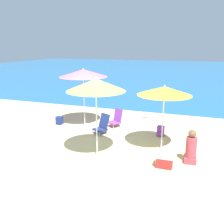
# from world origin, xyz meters

# --- Properties ---
(ground_plane) EXTENTS (60.00, 60.00, 0.00)m
(ground_plane) POSITION_xyz_m (0.00, 0.00, 0.00)
(ground_plane) COLOR #D1BA89
(sea_water) EXTENTS (60.00, 40.00, 0.01)m
(sea_water) POSITION_xyz_m (0.00, 25.17, 0.00)
(sea_water) COLOR #23669E
(sea_water) RESTS_ON ground
(beach_umbrella_yellow) EXTENTS (1.58, 1.58, 1.98)m
(beach_umbrella_yellow) POSITION_xyz_m (1.89, 1.05, 1.81)
(beach_umbrella_yellow) COLOR white
(beach_umbrella_yellow) RESTS_ON ground
(beach_umbrella_pink) EXTENTS (1.84, 1.84, 2.24)m
(beach_umbrella_pink) POSITION_xyz_m (-1.37, 2.42, 2.06)
(beach_umbrella_pink) COLOR white
(beach_umbrella_pink) RESTS_ON ground
(beach_umbrella_lime) EXTENTS (1.62, 1.62, 2.26)m
(beach_umbrella_lime) POSITION_xyz_m (0.21, -0.05, 2.05)
(beach_umbrella_lime) COLOR white
(beach_umbrella_lime) RESTS_ON ground
(beach_chair_navy) EXTENTS (0.63, 0.66, 0.70)m
(beach_chair_navy) POSITION_xyz_m (-0.35, 1.75, 0.32)
(beach_chair_navy) COLOR silver
(beach_chair_navy) RESTS_ON ground
(beach_chair_purple) EXTENTS (0.62, 0.63, 0.69)m
(beach_chair_purple) POSITION_xyz_m (-0.13, 2.66, 0.32)
(beach_chair_purple) COLOR silver
(beach_chair_purple) RESTS_ON ground
(person_seated_near) EXTENTS (0.34, 0.39, 0.93)m
(person_seated_near) POSITION_xyz_m (2.77, 0.40, 0.40)
(person_seated_near) COLOR #BF3F4C
(person_seated_near) RESTS_ON ground
(backpack_purple) EXTENTS (0.24, 0.25, 0.36)m
(backpack_purple) POSITION_xyz_m (1.69, 2.16, 0.17)
(backpack_purple) COLOR purple
(backpack_purple) RESTS_ON ground
(backpack_navy) EXTENTS (0.25, 0.23, 0.31)m
(backpack_navy) POSITION_xyz_m (-2.37, 2.15, 0.15)
(backpack_navy) COLOR navy
(backpack_navy) RESTS_ON ground
(cooler_box) EXTENTS (0.42, 0.30, 0.34)m
(cooler_box) POSITION_xyz_m (2.15, -0.12, 0.17)
(cooler_box) COLOR #B72828
(cooler_box) RESTS_ON ground
(seagull) EXTENTS (0.27, 0.11, 0.23)m
(seagull) POSITION_xyz_m (0.72, 4.16, 0.14)
(seagull) COLOR gold
(seagull) RESTS_ON ground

